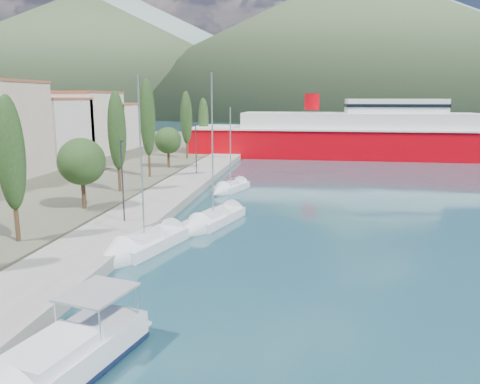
# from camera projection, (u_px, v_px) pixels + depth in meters

# --- Properties ---
(ground) EXTENTS (1400.00, 1400.00, 0.00)m
(ground) POSITION_uv_depth(u_px,v_px,m) (293.00, 133.00, 136.05)
(ground) COLOR #1F4854
(quay) EXTENTS (5.00, 88.00, 0.80)m
(quay) POSITION_uv_depth(u_px,v_px,m) (168.00, 196.00, 46.10)
(quay) COLOR gray
(quay) RESTS_ON ground
(hills_far) EXTENTS (1480.00, 900.00, 180.00)m
(hills_far) POSITION_uv_depth(u_px,v_px,m) (420.00, 43.00, 584.53)
(hills_far) COLOR gray
(hills_far) RESTS_ON ground
(hills_near) EXTENTS (1010.00, 520.00, 115.00)m
(hills_near) POSITION_uv_depth(u_px,v_px,m) (435.00, 46.00, 357.13)
(hills_near) COLOR #3E5032
(hills_near) RESTS_ON ground
(town_buildings) EXTENTS (9.20, 69.20, 11.30)m
(town_buildings) POSITION_uv_depth(u_px,v_px,m) (16.00, 133.00, 58.96)
(town_buildings) COLOR beige
(town_buildings) RESTS_ON land_strip
(tree_row) EXTENTS (3.93, 62.94, 11.43)m
(tree_row) POSITION_uv_depth(u_px,v_px,m) (135.00, 137.00, 50.78)
(tree_row) COLOR #47301E
(tree_row) RESTS_ON land_strip
(lamp_posts) EXTENTS (0.15, 48.39, 6.06)m
(lamp_posts) POSITION_uv_depth(u_px,v_px,m) (119.00, 179.00, 34.17)
(lamp_posts) COLOR #2D2D33
(lamp_posts) RESTS_ON quay
(sailboat_near) EXTENTS (4.89, 8.95, 12.32)m
(sailboat_near) POSITION_uv_depth(u_px,v_px,m) (129.00, 253.00, 29.54)
(sailboat_near) COLOR silver
(sailboat_near) RESTS_ON ground
(sailboat_mid) EXTENTS (4.79, 9.16, 12.75)m
(sailboat_mid) POSITION_uv_depth(u_px,v_px,m) (203.00, 225.00, 36.06)
(sailboat_mid) COLOR silver
(sailboat_mid) RESTS_ON ground
(sailboat_far) EXTENTS (4.02, 7.01, 9.82)m
(sailboat_far) POSITION_uv_depth(u_px,v_px,m) (225.00, 190.00, 49.88)
(sailboat_far) COLOR silver
(sailboat_far) RESTS_ON ground
(ferry) EXTENTS (56.65, 12.20, 11.24)m
(ferry) POSITION_uv_depth(u_px,v_px,m) (359.00, 137.00, 79.57)
(ferry) COLOR #C0000A
(ferry) RESTS_ON ground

